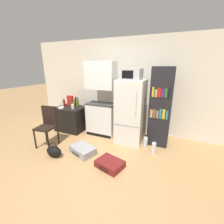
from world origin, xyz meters
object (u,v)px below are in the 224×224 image
water_bottle_middle (146,142)px  bottle_wine_dark (76,102)px  bowl (61,108)px  chair (48,123)px  suitcase_small_flat (110,164)px  water_bottle_front (154,148)px  side_table (71,118)px  bottle_olive_oil (77,102)px  bottle_amber_beer (72,104)px  bottle_ketchup_red (64,103)px  kitchen_hutch (101,102)px  microwave (132,74)px  refrigerator (130,112)px  handbag (54,151)px  bottle_milk_white (73,106)px  suitcase_large_flat (83,150)px  bookshelf (160,108)px  bottle_clear_short (63,104)px  cereal_box (70,100)px

water_bottle_middle → bottle_wine_dark: bearing=169.3°
bowl → chair: bearing=-73.4°
suitcase_small_flat → water_bottle_front: 1.07m
side_table → bottle_wine_dark: 0.53m
bottle_olive_oil → bottle_amber_beer: (-0.14, -0.07, -0.04)m
bottle_ketchup_red → bottle_wine_dark: bearing=37.1°
kitchen_hutch → water_bottle_front: (1.53, -0.48, -0.78)m
microwave → bottle_wine_dark: size_ratio=1.82×
microwave → bowl: 2.21m
bottle_amber_beer → chair: chair is taller
bowl → chair: 0.78m
kitchen_hutch → bowl: (-1.11, -0.33, -0.19)m
bottle_amber_beer → suitcase_small_flat: bottle_amber_beer is taller
refrigerator → bowl: (-1.97, -0.24, -0.05)m
kitchen_hutch → water_bottle_middle: size_ratio=6.33×
side_table → suitcase_small_flat: size_ratio=1.42×
suitcase_small_flat → water_bottle_front: bearing=64.5°
bottle_ketchup_red → bottle_wine_dark: (0.28, 0.21, 0.02)m
refrigerator → chair: 2.02m
handbag → suitcase_small_flat: bearing=7.0°
water_bottle_middle → side_table: bearing=176.1°
suitcase_small_flat → bowl: bearing=169.4°
chair → handbag: (0.48, -0.37, -0.45)m
bottle_milk_white → suitcase_large_flat: 1.42m
bottle_wine_dark → suitcase_large_flat: bottle_wine_dark is taller
microwave → bottle_amber_beer: (-1.83, 0.08, -0.91)m
kitchen_hutch → bookshelf: kitchen_hutch is taller
bottle_amber_beer → water_bottle_front: bearing=-10.6°
bottle_clear_short → cereal_box: cereal_box is taller
side_table → refrigerator: refrigerator is taller
bottle_clear_short → cereal_box: (0.09, 0.24, 0.07)m
bottle_olive_oil → bottle_ketchup_red: bottle_olive_oil is taller
bottle_clear_short → suitcase_large_flat: bottle_clear_short is taller
side_table → bottle_clear_short: bottle_clear_short is taller
side_table → refrigerator: bearing=0.4°
handbag → bottle_olive_oil: bearing=105.7°
bottle_ketchup_red → suitcase_large_flat: bearing=-38.3°
bottle_amber_beer → cereal_box: (-0.13, 0.09, 0.08)m
cereal_box → suitcase_large_flat: 1.85m
refrigerator → bottle_ketchup_red: bearing=178.6°
bottle_olive_oil → water_bottle_middle: bearing=-8.5°
bottle_ketchup_red → bottle_clear_short: bottle_ketchup_red is taller
bottle_ketchup_red → microwave: bearing=-1.4°
chair → water_bottle_middle: 2.39m
bottle_milk_white → suitcase_large_flat: (0.87, -0.87, -0.70)m
bottle_amber_beer → bottle_wine_dark: (0.00, 0.18, 0.03)m
bottle_wine_dark → chair: bearing=-86.4°
bottle_olive_oil → bottle_amber_beer: 0.16m
bottle_milk_white → water_bottle_front: bottle_milk_white is taller
refrigerator → water_bottle_middle: 0.81m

